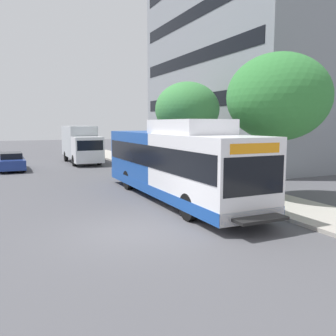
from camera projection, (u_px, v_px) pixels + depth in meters
ground_plane at (81, 190)px, 18.63m from camera, size 120.00×120.00×0.00m
sidewalk_curb at (215, 185)px, 19.76m from camera, size 3.00×56.00×0.14m
transit_bus at (174, 163)px, 16.29m from camera, size 2.58×12.25×3.65m
street_tree_near_stop at (278, 97)px, 15.98m from camera, size 4.61×4.61×6.48m
street_tree_mid_block at (187, 110)px, 24.18m from camera, size 4.37×4.37×6.14m
parked_car_far_lane at (11, 161)px, 26.59m from camera, size 1.80×4.50×1.33m
box_truck_background at (81, 143)px, 31.45m from camera, size 2.32×7.01×3.25m
lattice_comm_tower at (157, 80)px, 48.64m from camera, size 1.10×1.10×28.29m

